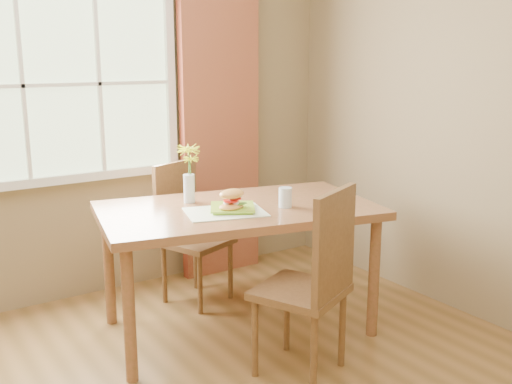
{
  "coord_description": "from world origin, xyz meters",
  "views": [
    {
      "loc": [
        -1.15,
        -2.16,
        1.7
      ],
      "look_at": [
        0.8,
        0.76,
        0.89
      ],
      "focal_mm": 42.0,
      "sensor_mm": 36.0,
      "label": 1
    }
  ],
  "objects_px": {
    "flower_vase": "(189,168)",
    "chair_far": "(188,226)",
    "dining_table": "(238,220)",
    "water_glass": "(285,198)",
    "croissant_sandwich": "(232,200)",
    "chair_near": "(316,276)"
  },
  "relations": [
    {
      "from": "chair_near",
      "to": "water_glass",
      "type": "bearing_deg",
      "value": 45.87
    },
    {
      "from": "chair_near",
      "to": "chair_far",
      "type": "bearing_deg",
      "value": 68.5
    },
    {
      "from": "chair_near",
      "to": "water_glass",
      "type": "relative_size",
      "value": 8.66
    },
    {
      "from": "chair_near",
      "to": "flower_vase",
      "type": "height_order",
      "value": "flower_vase"
    },
    {
      "from": "chair_near",
      "to": "water_glass",
      "type": "xyz_separation_m",
      "value": [
        0.19,
        0.53,
        0.29
      ]
    },
    {
      "from": "water_glass",
      "to": "flower_vase",
      "type": "relative_size",
      "value": 0.33
    },
    {
      "from": "flower_vase",
      "to": "croissant_sandwich",
      "type": "bearing_deg",
      "value": -77.48
    },
    {
      "from": "dining_table",
      "to": "flower_vase",
      "type": "distance_m",
      "value": 0.44
    },
    {
      "from": "dining_table",
      "to": "water_glass",
      "type": "bearing_deg",
      "value": -24.81
    },
    {
      "from": "chair_near",
      "to": "croissant_sandwich",
      "type": "relative_size",
      "value": 5.69
    },
    {
      "from": "dining_table",
      "to": "water_glass",
      "type": "relative_size",
      "value": 15.0
    },
    {
      "from": "dining_table",
      "to": "croissant_sandwich",
      "type": "height_order",
      "value": "croissant_sandwich"
    },
    {
      "from": "chair_near",
      "to": "chair_far",
      "type": "height_order",
      "value": "chair_near"
    },
    {
      "from": "chair_near",
      "to": "chair_far",
      "type": "xyz_separation_m",
      "value": [
        -0.07,
        1.32,
        -0.04
      ]
    },
    {
      "from": "chair_near",
      "to": "croissant_sandwich",
      "type": "xyz_separation_m",
      "value": [
        -0.15,
        0.59,
        0.31
      ]
    },
    {
      "from": "chair_far",
      "to": "water_glass",
      "type": "xyz_separation_m",
      "value": [
        0.26,
        -0.79,
        0.32
      ]
    },
    {
      "from": "dining_table",
      "to": "chair_near",
      "type": "bearing_deg",
      "value": -74.52
    },
    {
      "from": "dining_table",
      "to": "chair_far",
      "type": "xyz_separation_m",
      "value": [
        -0.03,
        0.62,
        -0.19
      ]
    },
    {
      "from": "chair_far",
      "to": "croissant_sandwich",
      "type": "height_order",
      "value": "chair_far"
    },
    {
      "from": "flower_vase",
      "to": "water_glass",
      "type": "bearing_deg",
      "value": -45.43
    },
    {
      "from": "chair_near",
      "to": "water_glass",
      "type": "distance_m",
      "value": 0.63
    },
    {
      "from": "flower_vase",
      "to": "chair_far",
      "type": "bearing_deg",
      "value": 65.75
    }
  ]
}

